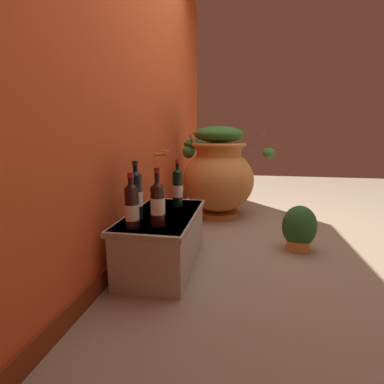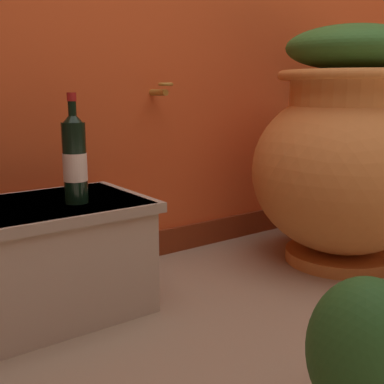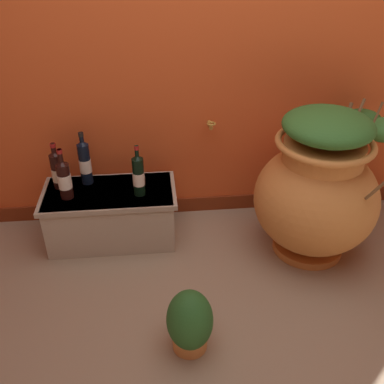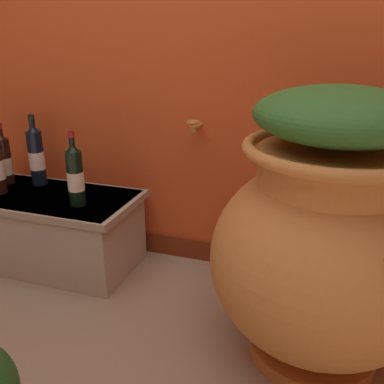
% 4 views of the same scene
% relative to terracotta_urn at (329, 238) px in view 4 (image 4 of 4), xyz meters
% --- Properties ---
extents(terracotta_urn, '(0.91, 1.00, 0.91)m').
position_rel_terracotta_urn_xyz_m(terracotta_urn, '(0.00, 0.00, 0.00)').
color(terracotta_urn, '#CC7F3D').
rests_on(terracotta_urn, ground_plane).
extents(stone_ledge, '(0.81, 0.42, 0.35)m').
position_rel_terracotta_urn_xyz_m(stone_ledge, '(-1.22, 0.23, -0.25)').
color(stone_ledge, '#B2A893').
rests_on(stone_ledge, ground_plane).
extents(wine_bottle_middle, '(0.07, 0.07, 0.29)m').
position_rel_terracotta_urn_xyz_m(wine_bottle_middle, '(-1.52, 0.31, 0.03)').
color(wine_bottle_middle, black).
rests_on(wine_bottle_middle, stone_ledge).
extents(wine_bottle_right, '(0.07, 0.07, 0.32)m').
position_rel_terracotta_urn_xyz_m(wine_bottle_right, '(-1.03, 0.18, 0.04)').
color(wine_bottle_right, black).
rests_on(wine_bottle_right, stone_ledge).
extents(wine_bottle_back, '(0.07, 0.07, 0.34)m').
position_rel_terracotta_urn_xyz_m(wine_bottle_back, '(-1.35, 0.35, 0.06)').
color(wine_bottle_back, black).
rests_on(wine_bottle_back, stone_ledge).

